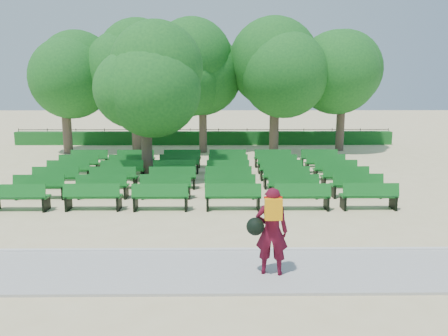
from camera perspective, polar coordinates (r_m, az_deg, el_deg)
The scene contains 9 objects.
ground at distance 16.71m, azimuth -4.17°, elevation -3.10°, with size 120.00×120.00×0.00m, color beige.
paving at distance 9.68m, azimuth -6.89°, elevation -13.25°, with size 30.00×2.20×0.06m, color #AAA9A5.
curb at distance 10.73m, azimuth -6.23°, elevation -10.69°, with size 30.00×0.12×0.10m, color silver.
hedge at distance 30.42m, azimuth -2.59°, elevation 3.93°, with size 26.00×0.70×0.90m, color #175A1F.
fence at distance 30.88m, azimuth -2.56°, elevation 3.19°, with size 26.00×0.10×1.02m, color black, non-canonical shape.
tree_line at distance 26.52m, azimuth -2.87°, elevation 1.98°, with size 21.80×6.80×7.04m, color #19601E, non-canonical shape.
bench_array at distance 17.98m, azimuth -2.97°, elevation -1.80°, with size 1.82×0.65×1.14m.
tree_among at distance 18.99m, azimuth -10.30°, elevation 10.84°, with size 4.20×4.20×6.00m.
person at distance 9.14m, azimuth 6.08°, elevation -8.05°, with size 0.90×0.57×1.85m.
Camera 1 is at (1.03, -16.21, 3.91)m, focal length 35.00 mm.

